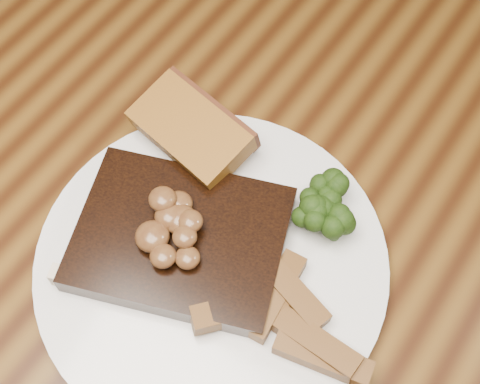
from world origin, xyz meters
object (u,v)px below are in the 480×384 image
object	(u,v)px
plate	(212,264)
garlic_bread	(192,142)
dining_table	(229,241)
steak	(181,239)
potato_wedges	(294,304)

from	to	relation	value
plate	garlic_bread	xyz separation A→B (m)	(-0.08, 0.08, 0.02)
dining_table	garlic_bread	bearing A→B (deg)	159.99
plate	steak	bearing A→B (deg)	-175.16
dining_table	plate	size ratio (longest dim) A/B	5.24
dining_table	plate	xyz separation A→B (m)	(0.03, -0.06, 0.10)
plate	dining_table	bearing A→B (deg)	113.29
plate	potato_wedges	xyz separation A→B (m)	(0.08, 0.00, 0.02)
garlic_bread	steak	bearing A→B (deg)	-49.18
garlic_bread	potato_wedges	xyz separation A→B (m)	(0.16, -0.08, 0.00)
garlic_bread	dining_table	bearing A→B (deg)	-10.40
garlic_bread	potato_wedges	world-z (taller)	same
plate	steak	xyz separation A→B (m)	(-0.03, -0.00, 0.02)
dining_table	steak	distance (m)	0.13
dining_table	steak	xyz separation A→B (m)	(-0.00, -0.07, 0.12)
dining_table	potato_wedges	world-z (taller)	potato_wedges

